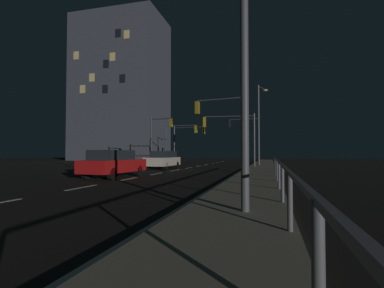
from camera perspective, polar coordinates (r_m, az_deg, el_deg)
name	(u,v)px	position (r m, az deg, el deg)	size (l,w,h in m)	color
ground_plane	(159,173)	(20.22, -6.49, -5.75)	(112.00, 112.00, 0.00)	black
sidewalk_right	(258,174)	(18.83, 12.80, -5.81)	(2.42, 77.00, 0.14)	gray
lane_markings_center	(175,170)	(23.51, -3.34, -5.19)	(0.14, 50.00, 0.01)	silver
lane_edge_line	(242,170)	(23.91, 9.77, -5.11)	(0.14, 53.00, 0.01)	silver
car	(114,163)	(17.22, -15.18, -3.67)	(2.08, 4.50, 1.57)	#B71414
car_oncoming	(163,160)	(25.46, -5.71, -3.08)	(1.85, 4.41, 1.57)	beige
traffic_light_far_left	(230,128)	(27.93, 7.51, 3.04)	(5.02, 0.86, 5.02)	#4C4C51
traffic_light_mid_left	(160,132)	(33.83, -6.28, 2.44)	(2.91, 0.61, 5.61)	#38383D
traffic_light_near_right	(222,118)	(21.66, 5.90, 5.18)	(3.94, 0.81, 5.52)	#38383D
traffic_light_mid_right	(180,135)	(37.05, -2.43, 1.72)	(4.41, 0.37, 5.15)	#38383D
traffic_light_far_center	(245,131)	(37.12, 10.39, 2.58)	(3.94, 0.78, 5.79)	#38383D
traffic_light_far_right	(188,136)	(40.74, -0.83, 1.52)	(4.81, 0.93, 5.24)	#4C4C51
street_lamp_far_end	(232,2)	(7.51, 7.81, 26.00)	(2.04, 1.26, 7.97)	#4C4C51
street_lamp_median	(260,118)	(31.43, 13.19, 5.00)	(1.04, 1.78, 8.37)	#4C4C51
barrier_fence	(279,168)	(10.74, 16.75, -4.56)	(0.09, 23.01, 0.98)	#59595E
building_distant	(121,90)	(59.75, -13.71, 10.35)	(16.70, 11.15, 27.80)	#3D424C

